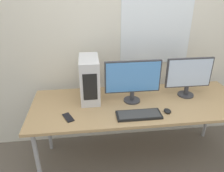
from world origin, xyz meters
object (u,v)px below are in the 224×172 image
object	(u,v)px
monitor_main	(133,79)
mouse	(167,111)
monitor_right_near	(189,75)
cell_phone	(68,117)
keyboard	(139,115)
pc_tower	(90,79)

from	to	relation	value
monitor_main	mouse	bearing A→B (deg)	-40.91
monitor_right_near	mouse	bearing A→B (deg)	-136.15
cell_phone	mouse	bearing A→B (deg)	-25.92
monitor_main	keyboard	distance (m)	0.36
pc_tower	cell_phone	distance (m)	0.46
monitor_main	monitor_right_near	size ratio (longest dim) A/B	1.15
mouse	cell_phone	bearing A→B (deg)	179.07
keyboard	mouse	distance (m)	0.28
keyboard	mouse	xyz separation A→B (m)	(0.28, 0.03, 0.00)
cell_phone	monitor_right_near	bearing A→B (deg)	-12.01
pc_tower	keyboard	size ratio (longest dim) A/B	1.08
keyboard	cell_phone	bearing A→B (deg)	176.11
monitor_right_near	mouse	world-z (taller)	monitor_right_near
keyboard	monitor_main	bearing A→B (deg)	91.65
monitor_main	keyboard	world-z (taller)	monitor_main
pc_tower	mouse	xyz separation A→B (m)	(0.70, -0.36, -0.21)
monitor_main	monitor_right_near	bearing A→B (deg)	4.72
pc_tower	cell_phone	xyz separation A→B (m)	(-0.21, -0.34, -0.21)
pc_tower	monitor_main	bearing A→B (deg)	-14.77
monitor_main	cell_phone	bearing A→B (deg)	-159.64
mouse	cell_phone	size ratio (longest dim) A/B	0.52
keyboard	cell_phone	distance (m)	0.64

